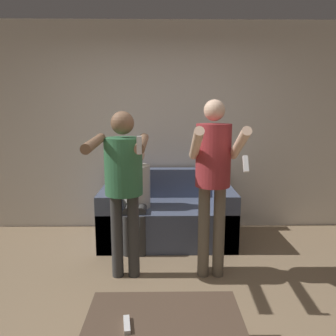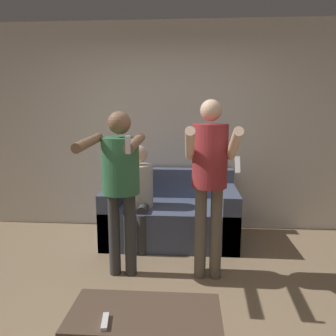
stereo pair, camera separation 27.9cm
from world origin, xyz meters
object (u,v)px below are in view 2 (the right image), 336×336
object	(u,v)px
person_standing_left	(120,174)
person_seated	(138,190)
person_standing_right	(210,170)
coffee_table	(144,317)
remote_on_table	(105,322)
couch	(171,216)

from	to	relation	value
person_standing_left	person_seated	xyz separation A→B (m)	(0.05, 0.74, -0.34)
person_standing_right	coffee_table	world-z (taller)	person_standing_right
person_standing_right	remote_on_table	size ratio (longest dim) A/B	10.98
couch	coffee_table	size ratio (longest dim) A/B	1.64
person_standing_left	person_seated	distance (m)	0.82
person_standing_left	person_seated	bearing A→B (deg)	86.52
couch	person_standing_left	xyz separation A→B (m)	(-0.41, -0.94, 0.71)
person_standing_left	coffee_table	size ratio (longest dim) A/B	1.65
couch	remote_on_table	size ratio (longest dim) A/B	10.30
couch	coffee_table	bearing A→B (deg)	-91.23
coffee_table	person_standing_left	bearing A→B (deg)	108.92
couch	person_standing_right	bearing A→B (deg)	-66.23
couch	remote_on_table	xyz separation A→B (m)	(-0.26, -2.15, 0.06)
person_seated	remote_on_table	size ratio (longest dim) A/B	7.74
person_standing_left	remote_on_table	bearing A→B (deg)	-82.89
person_seated	remote_on_table	xyz separation A→B (m)	(0.10, -1.95, -0.31)
person_standing_right	coffee_table	distance (m)	1.39
couch	person_standing_right	xyz separation A→B (m)	(0.41, -0.94, 0.76)
couch	person_seated	bearing A→B (deg)	-151.31
couch	person_standing_right	distance (m)	1.28
coffee_table	person_standing_right	bearing A→B (deg)	67.16
couch	coffee_table	distance (m)	2.02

